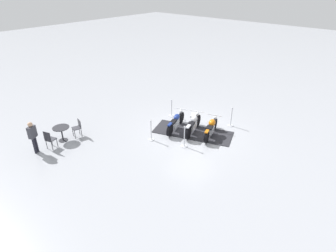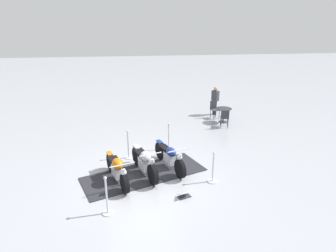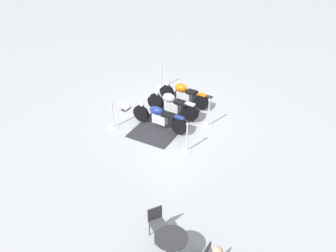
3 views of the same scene
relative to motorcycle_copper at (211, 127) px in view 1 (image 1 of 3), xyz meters
name	(u,v)px [view 1 (image 1 of 3)]	position (x,y,z in m)	size (l,w,h in m)	color
ground_plane	(193,132)	(0.37, -0.90, -0.48)	(80.00, 80.00, 0.00)	#A8AAB2
display_platform	(193,132)	(0.37, -0.90, -0.46)	(4.14, 1.57, 0.03)	#28282D
motorcycle_copper	(211,127)	(0.00, 0.00, 0.00)	(2.12, 0.97, 0.89)	black
motorcycle_chrome	(193,124)	(0.35, -0.90, 0.02)	(2.12, 0.91, 0.98)	black
motorcycle_navy	(176,121)	(0.67, -1.82, 0.00)	(2.20, 0.96, 0.94)	black
stanchion_left_rear	(151,133)	(2.37, -2.04, -0.07)	(0.29, 0.29, 1.12)	silver
stanchion_right_front	(231,120)	(-1.63, 0.25, -0.10)	(0.32, 0.32, 1.13)	silver
stanchion_right_rear	(172,111)	(-0.43, -3.06, -0.16)	(0.36, 0.36, 1.06)	silver
stanchion_left_mid	(184,140)	(1.77, -0.39, -0.11)	(0.33, 0.33, 1.13)	silver
info_placard	(194,116)	(-1.18, -1.97, -0.40)	(0.36, 0.43, 0.23)	#333338
cafe_table	(61,131)	(5.35, -5.40, 0.10)	(0.82, 0.82, 0.76)	#2D2D33
cafe_chair_near_table	(78,127)	(4.56, -5.18, 0.06)	(0.49, 0.49, 0.90)	#2D2D33
cafe_chair_across_table	(49,139)	(6.14, -5.14, 0.08)	(0.51, 0.51, 0.96)	#2D2D33
bystander_person	(33,135)	(6.76, -5.36, 0.48)	(0.46, 0.39, 1.60)	#23232D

